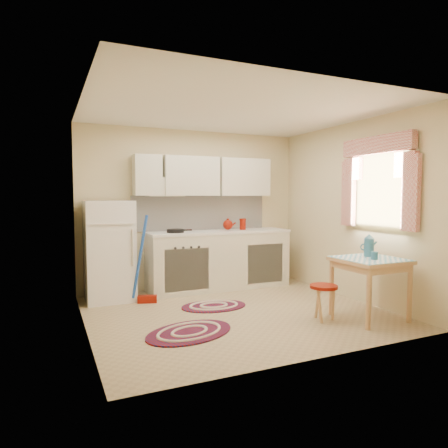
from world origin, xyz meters
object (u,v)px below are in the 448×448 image
(table, at_px, (369,289))
(fridge, at_px, (109,251))
(base_cabinets, at_px, (219,261))
(stool, at_px, (323,303))

(table, bearing_deg, fridge, 141.83)
(fridge, height_order, table, fridge)
(fridge, height_order, base_cabinets, fridge)
(fridge, relative_size, base_cabinets, 0.62)
(fridge, distance_m, stool, 2.96)
(table, xyz_separation_m, stool, (-0.54, 0.16, -0.15))
(table, bearing_deg, stool, 163.37)
(base_cabinets, distance_m, stool, 2.08)
(stool, bearing_deg, fridge, 137.74)
(table, relative_size, stool, 1.71)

